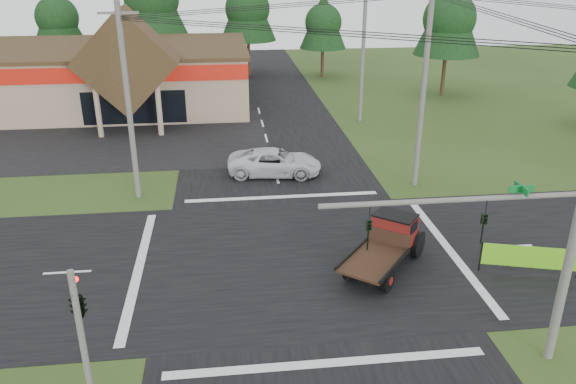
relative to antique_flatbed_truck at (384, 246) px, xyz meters
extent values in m
plane|color=#2C4117|center=(-3.51, 1.20, -1.10)|extent=(120.00, 120.00, 0.00)
cube|color=black|center=(-3.51, 1.20, -1.09)|extent=(12.00, 120.00, 0.02)
cube|color=black|center=(-3.51, 1.20, -1.09)|extent=(120.00, 12.00, 0.02)
cube|color=black|center=(-17.51, 20.20, -1.09)|extent=(28.00, 14.00, 0.02)
cube|color=#9E876B|center=(-19.51, 31.20, 1.40)|extent=(30.00, 15.00, 5.00)
cube|color=#3B2B18|center=(-19.51, 31.20, 3.95)|extent=(30.40, 15.40, 0.30)
cube|color=#AB180D|center=(-19.51, 23.65, 3.00)|extent=(30.00, 0.12, 1.20)
cube|color=#3B2B18|center=(-13.51, 22.70, 4.20)|extent=(7.78, 4.00, 7.78)
cylinder|color=#9E876B|center=(-15.71, 21.00, 0.90)|extent=(0.40, 0.40, 4.00)
cylinder|color=#9E876B|center=(-11.31, 21.00, 0.90)|extent=(0.40, 0.40, 4.00)
cube|color=black|center=(-13.51, 23.68, 0.40)|extent=(8.00, 0.08, 2.60)
cylinder|color=#595651|center=(3.99, -6.30, 2.40)|extent=(0.24, 0.24, 7.00)
cylinder|color=#595651|center=(-0.01, -6.30, 4.90)|extent=(8.00, 0.16, 0.16)
imported|color=black|center=(0.99, -6.30, 3.90)|extent=(0.16, 0.20, 1.00)
imported|color=black|center=(-2.51, -6.30, 3.90)|extent=(0.16, 0.20, 1.00)
cube|color=#0C6626|center=(1.99, -6.30, 5.15)|extent=(0.80, 0.04, 0.22)
cylinder|color=#595651|center=(-11.01, -6.30, 1.10)|extent=(0.20, 0.20, 4.40)
imported|color=black|center=(-11.01, -6.10, 2.60)|extent=(0.53, 2.48, 1.00)
sphere|color=#FF0C0C|center=(-11.01, -5.95, 2.80)|extent=(0.18, 0.18, 0.18)
cylinder|color=#595651|center=(-11.51, 9.20, 4.15)|extent=(0.30, 0.30, 10.50)
cube|color=#595651|center=(-11.51, 9.20, 8.80)|extent=(2.00, 0.12, 0.12)
cylinder|color=#595651|center=(4.49, 9.20, 4.65)|extent=(0.30, 0.30, 11.50)
cylinder|color=#595651|center=(4.49, 23.20, 4.50)|extent=(0.30, 0.30, 11.20)
cylinder|color=#332316|center=(-23.51, 43.20, 0.65)|extent=(0.36, 0.36, 3.50)
cone|color=black|center=(-23.51, 43.20, 5.70)|extent=(5.60, 5.60, 6.60)
sphere|color=black|center=(-23.51, 43.20, 5.40)|extent=(4.40, 4.40, 4.40)
cylinder|color=#332316|center=(-13.51, 42.20, 1.17)|extent=(0.36, 0.36, 4.55)
cylinder|color=#332316|center=(-3.51, 43.20, 0.82)|extent=(0.36, 0.36, 3.85)
cone|color=black|center=(-3.51, 43.20, 6.38)|extent=(6.16, 6.16, 7.26)
sphere|color=black|center=(-3.51, 43.20, 6.05)|extent=(4.84, 4.84, 4.84)
cylinder|color=#332316|center=(4.49, 41.20, 0.47)|extent=(0.36, 0.36, 3.15)
cone|color=black|center=(4.49, 41.20, 5.02)|extent=(5.04, 5.04, 5.94)
sphere|color=black|center=(4.49, 41.20, 4.75)|extent=(3.96, 3.96, 3.96)
cylinder|color=#332316|center=(14.49, 31.20, 0.82)|extent=(0.36, 0.36, 3.85)
cone|color=black|center=(14.49, 31.20, 6.38)|extent=(6.16, 6.16, 7.26)
sphere|color=black|center=(14.49, 31.20, 6.05)|extent=(4.84, 4.84, 4.84)
imported|color=silver|center=(-3.58, 11.83, -0.31)|extent=(6.00, 3.37, 1.58)
camera|label=1|loc=(-6.53, -20.49, 11.44)|focal=35.00mm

